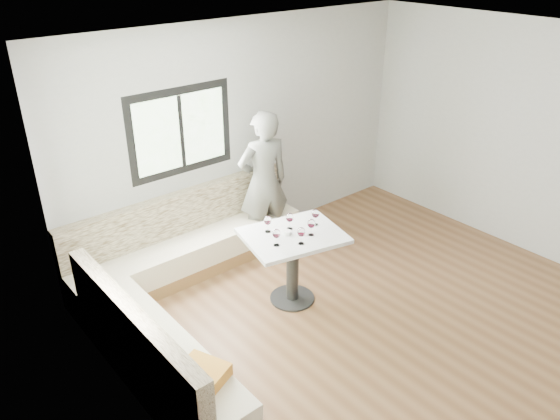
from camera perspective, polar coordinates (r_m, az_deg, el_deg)
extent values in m
cube|color=brown|center=(5.88, 11.83, -11.78)|extent=(5.00, 5.00, 0.01)
cube|color=white|center=(4.70, 15.14, 16.01)|extent=(5.00, 5.00, 0.01)
cube|color=#B7B7B2|center=(6.78, -3.57, 7.78)|extent=(5.00, 0.01, 2.80)
cube|color=#B7B7B2|center=(3.71, -11.75, -10.50)|extent=(0.01, 5.00, 2.80)
cube|color=#B7B7B2|center=(7.17, 25.78, 6.18)|extent=(0.01, 5.00, 2.80)
cube|color=black|center=(6.24, -10.30, 8.09)|extent=(1.30, 0.02, 1.00)
cube|color=black|center=(4.29, -17.81, -1.83)|extent=(0.02, 1.30, 1.00)
cube|color=brown|center=(6.64, -9.15, -5.70)|extent=(2.90, 0.55, 0.16)
cube|color=#F5E9C9|center=(6.52, -9.29, -4.03)|extent=(2.90, 0.55, 0.29)
cube|color=beige|center=(6.49, -10.49, -0.30)|extent=(2.90, 0.14, 0.50)
cube|color=brown|center=(5.22, -12.21, -16.55)|extent=(0.55, 2.25, 0.16)
cube|color=#F5E9C9|center=(5.07, -12.46, -14.70)|extent=(0.55, 2.25, 0.29)
cube|color=beige|center=(4.76, -15.15, -12.04)|extent=(0.14, 2.25, 0.50)
cube|color=#B76A27|center=(4.54, -8.34, -16.77)|extent=(0.49, 0.49, 0.11)
cylinder|color=black|center=(6.13, 1.28, -9.16)|extent=(0.49, 0.49, 0.02)
cylinder|color=black|center=(5.91, 1.32, -6.19)|extent=(0.13, 0.13, 0.78)
cube|color=silver|center=(5.70, 1.36, -2.70)|extent=(1.16, 0.99, 0.04)
imported|color=#62635B|center=(6.68, -1.74, 2.92)|extent=(0.74, 0.56, 1.81)
cylinder|color=white|center=(5.67, 0.79, -2.36)|extent=(0.09, 0.09, 0.03)
sphere|color=black|center=(5.68, 0.83, -2.20)|extent=(0.02, 0.02, 0.02)
sphere|color=black|center=(5.67, 0.66, -2.28)|extent=(0.02, 0.02, 0.02)
sphere|color=black|center=(5.66, 0.88, -2.32)|extent=(0.02, 0.02, 0.02)
cylinder|color=white|center=(5.48, -0.37, -3.69)|extent=(0.06, 0.06, 0.01)
cylinder|color=white|center=(5.46, -0.37, -3.30)|extent=(0.01, 0.01, 0.08)
ellipsoid|color=white|center=(5.41, -0.38, -2.48)|extent=(0.08, 0.08, 0.10)
cylinder|color=#3F0514|center=(5.42, -0.37, -2.70)|extent=(0.06, 0.06, 0.02)
cylinder|color=white|center=(5.51, 2.22, -3.51)|extent=(0.06, 0.06, 0.01)
cylinder|color=white|center=(5.49, 2.23, -3.13)|extent=(0.01, 0.01, 0.08)
ellipsoid|color=white|center=(5.44, 2.24, -2.31)|extent=(0.08, 0.08, 0.10)
cylinder|color=#3F0514|center=(5.46, 2.24, -2.54)|extent=(0.06, 0.06, 0.02)
cylinder|color=white|center=(5.67, 3.26, -2.60)|extent=(0.06, 0.06, 0.01)
cylinder|color=white|center=(5.65, 3.27, -2.22)|extent=(0.01, 0.01, 0.08)
ellipsoid|color=white|center=(5.60, 3.30, -1.42)|extent=(0.08, 0.08, 0.10)
cylinder|color=#3F0514|center=(5.62, 3.29, -1.64)|extent=(0.06, 0.06, 0.02)
cylinder|color=white|center=(5.78, 1.02, -1.95)|extent=(0.06, 0.06, 0.01)
cylinder|color=white|center=(5.76, 1.02, -1.58)|extent=(0.01, 0.01, 0.08)
ellipsoid|color=white|center=(5.71, 1.03, -0.79)|extent=(0.08, 0.08, 0.10)
cylinder|color=#3F0514|center=(5.73, 1.03, -1.00)|extent=(0.06, 0.06, 0.02)
cylinder|color=white|center=(5.87, 3.70, -1.52)|extent=(0.06, 0.06, 0.01)
cylinder|color=white|center=(5.85, 3.71, -1.15)|extent=(0.01, 0.01, 0.08)
ellipsoid|color=white|center=(5.81, 3.74, -0.37)|extent=(0.08, 0.08, 0.10)
cylinder|color=#3F0514|center=(5.82, 3.73, -0.58)|extent=(0.06, 0.06, 0.02)
cylinder|color=white|center=(5.72, -1.28, -2.26)|extent=(0.06, 0.06, 0.01)
cylinder|color=white|center=(5.70, -1.29, -1.88)|extent=(0.01, 0.01, 0.08)
ellipsoid|color=white|center=(5.66, -1.30, -1.08)|extent=(0.08, 0.08, 0.10)
cylinder|color=#3F0514|center=(5.67, -1.29, -1.30)|extent=(0.06, 0.06, 0.02)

